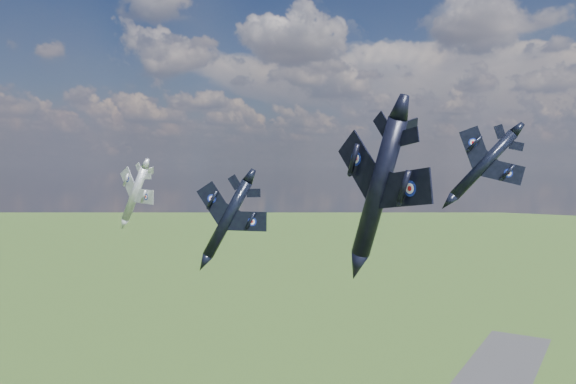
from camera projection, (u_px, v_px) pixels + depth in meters
The scene contains 4 objects.
jet_lead_navy at pixel (227, 219), 76.15m from camera, with size 11.42×15.93×3.30m, color black, non-canonical shape.
jet_right_navy at pixel (378, 189), 41.92m from camera, with size 10.78×15.03×3.11m, color black, non-canonical shape.
jet_high_navy at pixel (483, 165), 77.23m from camera, with size 11.35×15.83×3.28m, color black, non-canonical shape.
jet_left_silver at pixel (135, 194), 93.15m from camera, with size 9.99×13.93×2.88m, color #90949A, non-canonical shape.
Camera 1 is at (42.65, -49.85, 86.28)m, focal length 35.00 mm.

